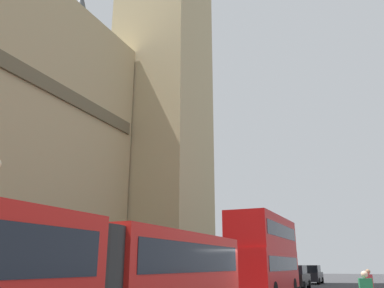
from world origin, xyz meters
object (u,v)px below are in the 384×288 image
Objects in this scene: double_decker_bus at (265,252)px; pedestrian_by_kerb at (370,287)px; sedan_trailing at (312,275)px; articulated_bus at (74,271)px; sedan_lead at (296,277)px.

double_decker_bus is 8.20m from pedestrian_by_kerb.
sedan_trailing is 2.60× the size of pedestrian_by_kerb.
articulated_bus is 1.88× the size of double_decker_bus.
sedan_trailing reaches higher than pedestrian_by_kerb.
double_decker_bus is at bearing 179.40° from sedan_trailing.
double_decker_bus reaches higher than sedan_lead.
sedan_lead is at bearing -1.13° from double_decker_bus.
double_decker_bus is (18.13, 0.00, 0.96)m from articulated_bus.
pedestrian_by_kerb is (-14.41, -5.91, -0.00)m from sedan_lead.
articulated_bus is at bearing 179.62° from sedan_lead.
articulated_bus is 27.37m from sedan_lead.
pedestrian_by_kerb is at bearing -25.20° from articulated_bus.
sedan_trailing is (18.39, -0.19, -1.79)m from double_decker_bus.
articulated_bus reaches higher than sedan_trailing.
sedan_lead is at bearing -0.38° from articulated_bus.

